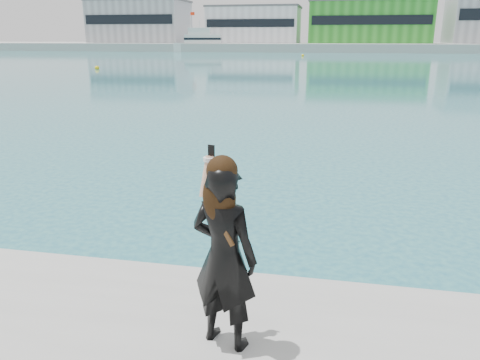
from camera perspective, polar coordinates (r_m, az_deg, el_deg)
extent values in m
cube|color=#9E9E99|center=(133.92, 11.60, 15.62)|extent=(320.00, 40.00, 2.00)
cube|color=gray|center=(143.05, -12.06, 18.27)|extent=(26.00, 16.00, 11.00)
cube|color=black|center=(135.64, -13.48, 18.50)|extent=(24.70, 0.20, 2.42)
cube|color=#59595B|center=(143.33, -12.21, 20.56)|extent=(26.52, 16.32, 0.50)
cube|color=silver|center=(133.79, 1.79, 18.29)|extent=(24.00, 15.00, 9.00)
cube|color=black|center=(126.32, 1.19, 18.58)|extent=(22.80, 0.20, 1.98)
cube|color=#59595B|center=(133.98, 1.81, 20.32)|extent=(24.48, 15.30, 0.50)
cube|color=#258421|center=(132.17, 15.40, 17.96)|extent=(30.00, 16.00, 10.00)
cube|color=black|center=(124.11, 15.66, 18.27)|extent=(28.50, 0.20, 2.20)
cube|color=#59595B|center=(132.42, 15.59, 20.23)|extent=(30.60, 16.32, 0.50)
cylinder|color=silver|center=(130.64, -6.05, 18.02)|extent=(0.16, 0.16, 8.00)
cube|color=red|center=(130.58, -5.83, 19.52)|extent=(1.20, 0.04, 0.80)
cylinder|color=silver|center=(126.81, 22.16, 16.96)|extent=(0.16, 0.16, 8.00)
cube|color=red|center=(127.02, 22.62, 18.46)|extent=(1.20, 0.04, 0.80)
cube|color=silver|center=(121.29, -4.05, 15.83)|extent=(16.52, 6.86, 2.14)
cube|color=silver|center=(121.37, -4.51, 16.79)|extent=(9.37, 5.06, 1.96)
cube|color=silver|center=(121.48, -4.97, 17.62)|extent=(5.74, 3.81, 1.60)
cube|color=black|center=(121.37, -4.51, 16.79)|extent=(9.56, 5.18, 0.53)
cylinder|color=silver|center=(121.52, -4.99, 18.41)|extent=(0.14, 0.14, 1.78)
sphere|color=yellow|center=(93.17, 7.66, 14.73)|extent=(0.50, 0.50, 0.50)
sphere|color=yellow|center=(56.69, -17.02, 12.78)|extent=(0.50, 0.50, 0.50)
imported|color=black|center=(4.09, -1.94, -9.44)|extent=(0.70, 0.56, 1.68)
sphere|color=black|center=(3.79, -2.21, 1.14)|extent=(0.26, 0.26, 0.26)
ellipsoid|color=black|center=(3.81, -2.55, -2.13)|extent=(0.28, 0.15, 0.45)
cylinder|color=tan|center=(4.03, -4.06, 0.41)|extent=(0.13, 0.21, 0.36)
cylinder|color=white|center=(4.02, -3.80, 2.55)|extent=(0.10, 0.10, 0.03)
cube|color=black|center=(4.04, -3.52, 3.44)|extent=(0.06, 0.03, 0.12)
cube|color=#4C2D14|center=(3.87, -2.23, -5.56)|extent=(0.23, 0.08, 0.34)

